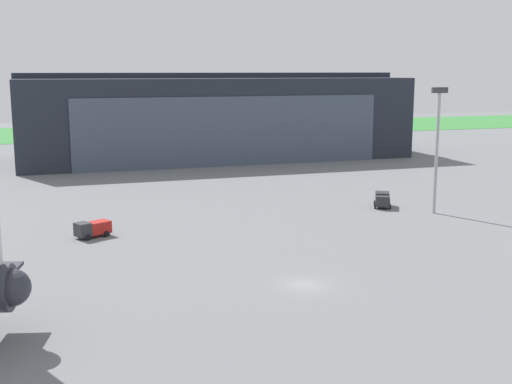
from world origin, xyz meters
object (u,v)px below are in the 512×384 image
object	(u,v)px
fuel_bowser	(382,199)
apron_light_mast	(437,140)
ops_van	(92,228)
maintenance_hangar	(214,117)

from	to	relation	value
fuel_bowser	apron_light_mast	distance (m)	12.33
fuel_bowser	ops_van	xyz separation A→B (m)	(-43.11, -4.99, -0.08)
maintenance_hangar	apron_light_mast	bearing A→B (deg)	-78.49
maintenance_hangar	ops_van	world-z (taller)	maintenance_hangar
fuel_bowser	ops_van	size ratio (longest dim) A/B	0.97
maintenance_hangar	apron_light_mast	distance (m)	71.75
ops_van	apron_light_mast	bearing A→B (deg)	-1.35
fuel_bowser	apron_light_mast	bearing A→B (deg)	-50.68
ops_van	fuel_bowser	bearing A→B (deg)	6.61
fuel_bowser	maintenance_hangar	bearing A→B (deg)	98.25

